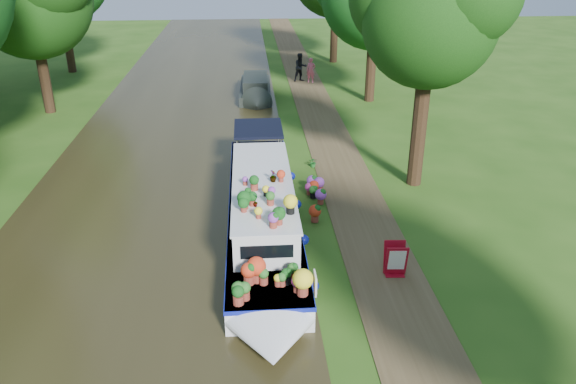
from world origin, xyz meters
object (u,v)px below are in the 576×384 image
at_px(sandwich_board, 395,261).
at_px(pedestrian_dark, 301,67).
at_px(second_boat, 256,89).
at_px(plant_boat, 263,210).
at_px(pedestrian_pink, 311,70).

bearing_deg(sandwich_board, pedestrian_dark, 95.21).
bearing_deg(second_boat, pedestrian_dark, 51.23).
xyz_separation_m(second_boat, sandwich_board, (3.59, -19.71, -0.03)).
distance_m(plant_boat, sandwich_board, 4.60).
bearing_deg(pedestrian_dark, pedestrian_pink, -49.07).
relative_size(plant_boat, sandwich_board, 13.68).
bearing_deg(pedestrian_dark, second_boat, -149.16).
bearing_deg(second_boat, plant_boat, -88.81).
xyz_separation_m(second_boat, pedestrian_pink, (3.70, 3.21, 0.33)).
bearing_deg(pedestrian_pink, pedestrian_dark, 166.31).
height_order(plant_boat, pedestrian_dark, plant_boat).
xyz_separation_m(sandwich_board, pedestrian_pink, (0.11, 22.93, 0.35)).
distance_m(sandwich_board, pedestrian_pink, 22.93).
height_order(second_boat, pedestrian_pink, pedestrian_pink).
bearing_deg(pedestrian_pink, plant_boat, -84.13).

